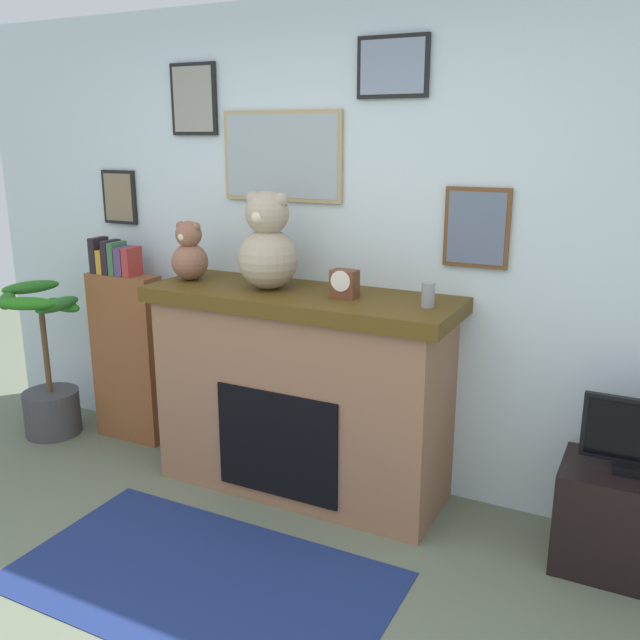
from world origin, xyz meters
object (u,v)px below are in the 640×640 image
Objects in this scene: bookshelf at (127,350)px; mantel_clock at (344,284)px; candle_jar at (428,295)px; potted_plant at (48,381)px; fireplace at (302,391)px; tv_stand at (631,522)px; teddy_bear_cream at (189,254)px; teddy_bear_grey at (268,246)px.

bookshelf is 1.67m from mantel_clock.
potted_plant is at bearing -177.51° from candle_jar.
candle_jar is at bearing 2.49° from potted_plant.
mantel_clock is (0.26, -0.02, 0.63)m from fireplace.
tv_stand is (2.97, -0.10, -0.35)m from bookshelf.
tv_stand is 5.32× the size of candle_jar.
bookshelf reaches higher than candle_jar.
potted_plant is 2.63m from candle_jar.
mantel_clock reaches higher than candle_jar.
bookshelf reaches higher than mantel_clock.
bookshelf is 2.08m from candle_jar.
teddy_bear_cream is at bearing 5.59° from potted_plant.
potted_plant is 1.43m from teddy_bear_cream.
teddy_bear_grey reaches higher than tv_stand.
mantel_clock is 0.28× the size of teddy_bear_grey.
bookshelf is 2.52× the size of teddy_bear_grey.
potted_plant is at bearing -178.29° from tv_stand.
bookshelf is 3.00m from tv_stand.
candle_jar is 0.36× the size of teddy_bear_cream.
teddy_bear_cream is (-0.95, 0.00, 0.08)m from mantel_clock.
fireplace is 0.68m from mantel_clock.
fireplace is 5.05× the size of teddy_bear_cream.
candle_jar is 0.90m from teddy_bear_grey.
bookshelf is at bearing 21.91° from potted_plant.
tv_stand is at bearing -0.78° from fireplace.
fireplace is 1.30m from bookshelf.
fireplace is 0.81m from teddy_bear_grey.
potted_plant is 3.01× the size of teddy_bear_cream.
fireplace is 1.29× the size of bookshelf.
teddy_bear_grey reaches higher than candle_jar.
potted_plant is at bearing -177.03° from mantel_clock.
teddy_bear_cream is (-1.39, -0.00, 0.09)m from candle_jar.
teddy_bear_grey is at bearing 179.85° from mantel_clock.
tv_stand is at bearing 1.71° from potted_plant.
tv_stand is at bearing -0.13° from teddy_bear_grey.
tv_stand is 1.71m from mantel_clock.
mantel_clock is (2.06, 0.11, 0.83)m from potted_plant.
mantel_clock is at bearing -3.57° from bookshelf.
mantel_clock is 0.47m from teddy_bear_grey.
fireplace reaches higher than potted_plant.
potted_plant is 2.22m from mantel_clock.
bookshelf is 0.91m from teddy_bear_cream.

